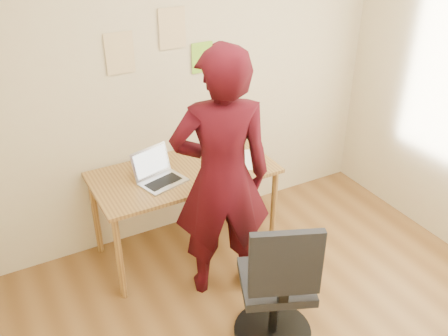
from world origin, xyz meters
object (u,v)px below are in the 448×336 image
office_chair (277,292)px  person (222,178)px  laptop (159,174)px  phone (215,177)px  desk (184,181)px

office_chair → person: 0.82m
laptop → phone: (0.38, -0.17, -0.05)m
phone → person: (-0.11, -0.32, 0.19)m
phone → laptop: bearing=150.4°
laptop → office_chair: size_ratio=0.38×
office_chair → desk: bearing=117.6°
office_chair → person: person is taller
phone → person: size_ratio=0.06×
person → desk: bearing=-66.0°
desk → person: person is taller
desk → office_chair: 1.20m
desk → laptop: bearing=-170.0°
office_chair → phone: bearing=108.8°
office_chair → person: size_ratio=0.54×
desk → phone: (0.17, -0.21, 0.09)m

